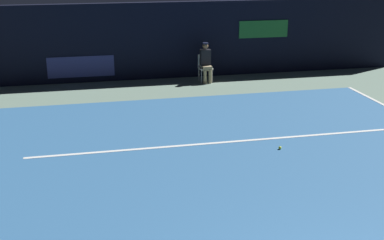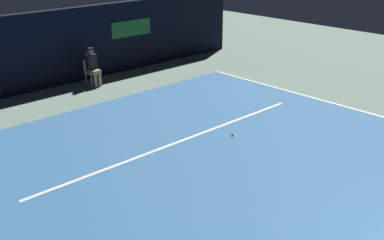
{
  "view_description": "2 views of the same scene",
  "coord_description": "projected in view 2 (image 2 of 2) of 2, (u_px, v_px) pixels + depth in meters",
  "views": [
    {
      "loc": [
        -2.97,
        -3.62,
        4.32
      ],
      "look_at": [
        -0.77,
        6.43,
        0.88
      ],
      "focal_mm": 48.25,
      "sensor_mm": 36.0,
      "label": 1
    },
    {
      "loc": [
        -7.66,
        -1.38,
        5.1
      ],
      "look_at": [
        -0.44,
        6.25,
        1.0
      ],
      "focal_mm": 45.7,
      "sensor_mm": 36.0,
      "label": 2
    }
  ],
  "objects": [
    {
      "name": "ground_plane",
      "position": [
        242.0,
        170.0,
        11.12
      ],
      "size": [
        33.73,
        33.73,
        0.0
      ],
      "primitive_type": "plane",
      "color": "slate"
    },
    {
      "name": "court_surface",
      "position": [
        242.0,
        169.0,
        11.11
      ],
      "size": [
        11.09,
        12.13,
        0.01
      ],
      "primitive_type": "cube",
      "color": "#336699",
      "rests_on": "ground"
    },
    {
      "name": "line_sideline_left",
      "position": [
        363.0,
        111.0,
        14.63
      ],
      "size": [
        0.1,
        12.13,
        0.01
      ],
      "primitive_type": "cube",
      "color": "white",
      "rests_on": "court_surface"
    },
    {
      "name": "line_service",
      "position": [
        179.0,
        142.0,
        12.55
      ],
      "size": [
        8.65,
        0.1,
        0.01
      ],
      "primitive_type": "cube",
      "color": "white",
      "rests_on": "court_surface"
    },
    {
      "name": "back_wall",
      "position": [
        48.0,
        50.0,
        16.57
      ],
      "size": [
        17.02,
        0.33,
        2.6
      ],
      "color": "black",
      "rests_on": "ground"
    },
    {
      "name": "line_judge_on_chair",
      "position": [
        93.0,
        66.0,
        16.9
      ],
      "size": [
        0.45,
        0.54,
        1.32
      ],
      "color": "white",
      "rests_on": "ground"
    },
    {
      "name": "tennis_ball",
      "position": [
        232.0,
        135.0,
        12.9
      ],
      "size": [
        0.07,
        0.07,
        0.07
      ],
      "primitive_type": "sphere",
      "color": "#CCE033",
      "rests_on": "court_surface"
    }
  ]
}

